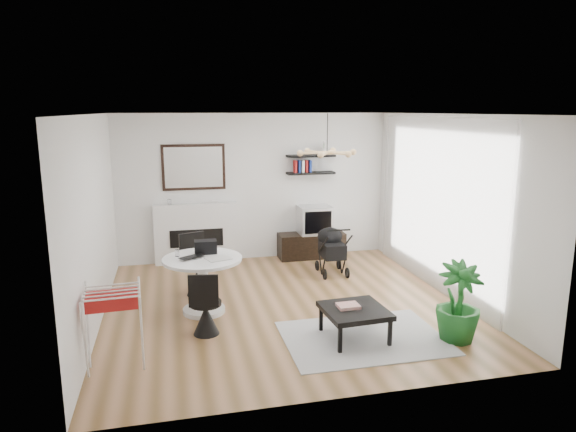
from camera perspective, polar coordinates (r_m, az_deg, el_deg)
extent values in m
plane|color=brown|center=(7.49, -0.39, -9.86)|extent=(5.00, 5.00, 0.00)
plane|color=white|center=(6.96, -0.42, 11.27)|extent=(5.00, 5.00, 0.00)
plane|color=white|center=(9.52, -3.72, 3.21)|extent=(5.00, 0.00, 5.00)
plane|color=white|center=(7.01, -20.78, -0.63)|extent=(0.00, 5.00, 5.00)
plane|color=white|center=(8.02, 17.29, 1.10)|extent=(0.00, 5.00, 5.00)
cube|color=white|center=(8.15, 15.98, 1.33)|extent=(0.04, 3.60, 2.60)
cube|color=white|center=(9.48, -10.15, -1.91)|extent=(1.50, 0.15, 1.10)
cube|color=black|center=(9.44, -10.12, -2.41)|extent=(0.95, 0.06, 0.32)
cube|color=black|center=(9.34, -10.44, 5.35)|extent=(1.12, 0.03, 0.82)
cube|color=white|center=(9.32, -10.43, 5.34)|extent=(1.02, 0.01, 0.72)
cube|color=black|center=(9.59, 2.54, 4.79)|extent=(0.90, 0.25, 0.04)
cube|color=black|center=(9.55, 2.55, 6.70)|extent=(0.90, 0.25, 0.04)
cube|color=black|center=(9.75, 2.62, -3.27)|extent=(1.25, 0.44, 0.47)
cube|color=silver|center=(9.65, 2.95, -0.41)|extent=(0.60, 0.52, 0.52)
cube|color=black|center=(9.41, 3.38, -0.73)|extent=(0.51, 0.01, 0.42)
cylinder|color=white|center=(7.33, -9.30, -10.27)|extent=(0.58, 0.58, 0.06)
cylinder|color=white|center=(7.20, -9.40, -7.51)|extent=(0.15, 0.15, 0.68)
cylinder|color=white|center=(7.09, -9.50, -4.74)|extent=(1.08, 1.08, 0.04)
imported|color=black|center=(7.03, -10.39, -4.63)|extent=(0.43, 0.39, 0.03)
cube|color=black|center=(7.26, -9.14, -3.40)|extent=(0.31, 0.19, 0.18)
cube|color=silver|center=(7.00, -7.75, -4.69)|extent=(0.39, 0.35, 0.01)
cylinder|color=white|center=(7.19, -12.21, -4.04)|extent=(0.06, 0.06, 0.10)
cylinder|color=black|center=(7.86, -9.98, -5.50)|extent=(0.44, 0.44, 0.05)
cone|color=black|center=(7.93, -9.91, -7.16)|extent=(0.36, 0.36, 0.42)
cube|color=black|center=(7.97, -10.62, -3.40)|extent=(0.39, 0.18, 0.45)
cylinder|color=black|center=(6.53, -9.15, -9.54)|extent=(0.40, 0.40, 0.05)
cone|color=black|center=(6.61, -9.09, -11.29)|extent=(0.32, 0.32, 0.38)
cube|color=black|center=(6.28, -9.38, -8.22)|extent=(0.36, 0.10, 0.41)
cube|color=maroon|center=(5.79, -18.96, -8.69)|extent=(0.54, 0.33, 0.14)
cube|color=black|center=(8.75, 4.94, -3.75)|extent=(0.37, 0.54, 0.25)
ellipsoid|color=black|center=(8.85, 4.67, -2.26)|extent=(0.43, 0.43, 0.30)
cylinder|color=black|center=(8.34, 5.64, -1.58)|extent=(0.39, 0.04, 0.03)
torus|color=black|center=(9.03, 3.26, -5.53)|extent=(0.05, 0.19, 0.19)
torus|color=black|center=(9.13, 5.65, -5.36)|extent=(0.05, 0.19, 0.19)
torus|color=black|center=(8.57, 4.11, -6.49)|extent=(0.05, 0.19, 0.19)
torus|color=black|center=(8.68, 6.61, -6.30)|extent=(0.05, 0.19, 0.19)
cube|color=#AEAEAE|center=(6.54, 8.38, -13.25)|extent=(1.94, 1.40, 0.01)
cube|color=black|center=(6.39, 7.42, -10.39)|extent=(0.78, 0.78, 0.06)
cube|color=black|center=(6.08, 5.80, -13.49)|extent=(0.04, 0.04, 0.32)
cube|color=black|center=(6.33, 11.25, -12.61)|extent=(0.04, 0.04, 0.32)
cube|color=black|center=(6.62, 3.68, -11.28)|extent=(0.04, 0.04, 0.32)
cube|color=black|center=(6.85, 8.76, -10.59)|extent=(0.04, 0.04, 0.32)
cube|color=#B93D2E|center=(6.39, 6.70, -9.89)|extent=(0.27, 0.21, 0.04)
imported|color=#1A5C1F|center=(6.58, 18.40, -9.06)|extent=(0.58, 0.58, 0.97)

